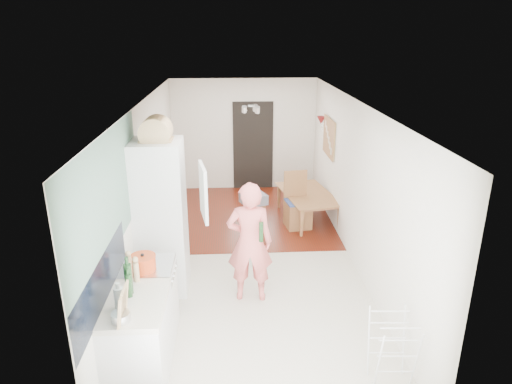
{
  "coord_description": "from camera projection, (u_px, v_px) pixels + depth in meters",
  "views": [
    {
      "loc": [
        -0.3,
        -6.55,
        3.5
      ],
      "look_at": [
        0.08,
        0.2,
        1.08
      ],
      "focal_mm": 32.0,
      "sensor_mm": 36.0,
      "label": 1
    }
  ],
  "objects": [
    {
      "name": "wall_sconce",
      "position": [
        321.0,
        120.0,
        9.24
      ],
      "size": [
        0.18,
        0.18,
        0.16
      ],
      "primitive_type": "cone",
      "color": "maroon",
      "rests_on": "room_shell"
    },
    {
      "name": "room_shell",
      "position": [
        251.0,
        186.0,
        6.93
      ],
      "size": [
        3.2,
        7.0,
        2.5
      ],
      "primitive_type": null,
      "color": "silver",
      "rests_on": "ground"
    },
    {
      "name": "bottle_a",
      "position": [
        128.0,
        279.0,
        4.66
      ],
      "size": [
        0.09,
        0.09,
        0.33
      ],
      "primitive_type": "cylinder",
      "rotation": [
        0.0,
        0.0,
        -0.12
      ],
      "color": "#1B3C1C",
      "rests_on": "worktop"
    },
    {
      "name": "pepper_mill_back",
      "position": [
        129.0,
        266.0,
        5.03
      ],
      "size": [
        0.07,
        0.07,
        0.23
      ],
      "primitive_type": "cylinder",
      "rotation": [
        0.0,
        0.0,
        -0.14
      ],
      "color": "#DDB379",
      "rests_on": "worktop"
    },
    {
      "name": "range_cooker",
      "position": [
        150.0,
        301.0,
        5.45
      ],
      "size": [
        0.6,
        0.6,
        0.88
      ],
      "primitive_type": "cube",
      "color": "silver",
      "rests_on": "room_shell"
    },
    {
      "name": "pinboard_frame",
      "position": [
        328.0,
        137.0,
        8.7
      ],
      "size": [
        0.0,
        0.94,
        0.74
      ],
      "primitive_type": "cube",
      "color": "#955F3A",
      "rests_on": "room_shell"
    },
    {
      "name": "floor",
      "position": [
        252.0,
        259.0,
        7.35
      ],
      "size": [
        3.2,
        7.0,
        0.01
      ],
      "primitive_type": "cube",
      "color": "beige",
      "rests_on": "ground"
    },
    {
      "name": "bread_bin",
      "position": [
        156.0,
        132.0,
        5.82
      ],
      "size": [
        0.44,
        0.42,
        0.22
      ],
      "primitive_type": null,
      "rotation": [
        0.0,
        0.0,
        0.06
      ],
      "color": "#DDB379",
      "rests_on": "fridge_housing"
    },
    {
      "name": "dining_table",
      "position": [
        309.0,
        208.0,
        8.79
      ],
      "size": [
        0.97,
        1.44,
        0.47
      ],
      "primitive_type": "imported",
      "rotation": [
        0.0,
        0.0,
        1.75
      ],
      "color": "#955F3A",
      "rests_on": "floor"
    },
    {
      "name": "stool",
      "position": [
        254.0,
        213.0,
        8.65
      ],
      "size": [
        0.41,
        0.41,
        0.41
      ],
      "primitive_type": null,
      "rotation": [
        0.0,
        0.0,
        0.4
      ],
      "color": "#955F3A",
      "rests_on": "floor"
    },
    {
      "name": "fridge_interior",
      "position": [
        182.0,
        185.0,
        6.05
      ],
      "size": [
        0.02,
        0.52,
        0.66
      ],
      "primitive_type": "cube",
      "color": "white",
      "rests_on": "room_shell"
    },
    {
      "name": "doorway_recess",
      "position": [
        253.0,
        146.0,
        10.3
      ],
      "size": [
        0.9,
        0.04,
        2.0
      ],
      "primitive_type": "cube",
      "color": "black",
      "rests_on": "room_shell"
    },
    {
      "name": "cooker_top",
      "position": [
        147.0,
        267.0,
        5.29
      ],
      "size": [
        0.6,
        0.6,
        0.04
      ],
      "primitive_type": "cube",
      "color": "silver",
      "rests_on": "room_shell"
    },
    {
      "name": "base_cabinet",
      "position": [
        139.0,
        342.0,
        4.74
      ],
      "size": [
        0.6,
        0.9,
        0.86
      ],
      "primitive_type": "cube",
      "color": "silver",
      "rests_on": "room_shell"
    },
    {
      "name": "worktop",
      "position": [
        135.0,
        304.0,
        4.59
      ],
      "size": [
        0.62,
        0.92,
        0.06
      ],
      "primitive_type": "cube",
      "color": "beige",
      "rests_on": "room_shell"
    },
    {
      "name": "fridge_door",
      "position": [
        203.0,
        192.0,
        5.78
      ],
      "size": [
        0.14,
        0.56,
        0.7
      ],
      "primitive_type": "cube",
      "rotation": [
        0.0,
        0.0,
        -1.4
      ],
      "color": "silver",
      "rests_on": "room_shell"
    },
    {
      "name": "pinboard",
      "position": [
        329.0,
        137.0,
        8.7
      ],
      "size": [
        0.03,
        0.9,
        0.7
      ],
      "primitive_type": "cube",
      "color": "tan",
      "rests_on": "room_shell"
    },
    {
      "name": "red_casserole",
      "position": [
        143.0,
        263.0,
        5.15
      ],
      "size": [
        0.35,
        0.35,
        0.17
      ],
      "primitive_type": "cylinder",
      "rotation": [
        0.0,
        0.0,
        -0.18
      ],
      "color": "red",
      "rests_on": "cooker_top"
    },
    {
      "name": "chopping_boards",
      "position": [
        123.0,
        305.0,
        4.22
      ],
      "size": [
        0.06,
        0.26,
        0.34
      ],
      "primitive_type": null,
      "rotation": [
        0.0,
        0.0,
        -0.07
      ],
      "color": "#DDB379",
      "rests_on": "worktop"
    },
    {
      "name": "steel_pan",
      "position": [
        121.0,
        317.0,
        4.26
      ],
      "size": [
        0.21,
        0.21,
        0.09
      ],
      "primitive_type": "cylinder",
      "rotation": [
        0.0,
        0.0,
        0.18
      ],
      "color": "silver",
      "rests_on": "worktop"
    },
    {
      "name": "grey_drape",
      "position": [
        253.0,
        199.0,
        8.53
      ],
      "size": [
        0.55,
        0.55,
        0.19
      ],
      "primitive_type": "cube",
      "rotation": [
        0.0,
        0.0,
        0.4
      ],
      "color": "slate",
      "rests_on": "stool"
    },
    {
      "name": "bottle_c",
      "position": [
        119.0,
        298.0,
        4.43
      ],
      "size": [
        0.1,
        0.1,
        0.22
      ],
      "primitive_type": "cylinder",
      "rotation": [
        0.0,
        0.0,
        -0.08
      ],
      "color": "silver",
      "rests_on": "worktop"
    },
    {
      "name": "drying_rack",
      "position": [
        392.0,
        350.0,
        4.69
      ],
      "size": [
        0.42,
        0.38,
        0.78
      ],
      "primitive_type": null,
      "rotation": [
        0.0,
        0.0,
        -0.06
      ],
      "color": "silver",
      "rests_on": "floor"
    },
    {
      "name": "dining_chair",
      "position": [
        298.0,
        201.0,
        8.36
      ],
      "size": [
        0.5,
        0.5,
        1.04
      ],
      "primitive_type": null,
      "rotation": [
        0.0,
        0.0,
        0.15
      ],
      "color": "#955F3A",
      "rests_on": "floor"
    },
    {
      "name": "wood_floor_overlay",
      "position": [
        247.0,
        215.0,
        9.09
      ],
      "size": [
        3.2,
        3.3,
        0.01
      ],
      "primitive_type": "cube",
      "color": "#601609",
      "rests_on": "room_shell"
    },
    {
      "name": "sage_wall_panel",
      "position": [
        108.0,
        196.0,
        4.77
      ],
      "size": [
        0.02,
        3.0,
        1.3
      ],
      "primitive_type": "cube",
      "color": "slate",
      "rests_on": "room_shell"
    },
    {
      "name": "person",
      "position": [
        250.0,
        232.0,
        5.98
      ],
      "size": [
        0.75,
        0.52,
        1.98
      ],
      "primitive_type": "imported",
      "rotation": [
        0.0,
        0.0,
        3.08
      ],
      "color": "#E26764",
      "rests_on": "floor"
    },
    {
      "name": "held_bottle",
      "position": [
        261.0,
        232.0,
        5.78
      ],
      "size": [
        0.06,
        0.06,
        0.26
      ],
      "primitive_type": "cylinder",
      "color": "#1B3C1C",
      "rests_on": "person"
    },
    {
      "name": "fridge_housing",
      "position": [
        161.0,
        218.0,
        6.19
      ],
      "size": [
        0.66,
        0.66,
        2.15
      ],
      "primitive_type": "cube",
      "color": "silver",
      "rests_on": "room_shell"
    },
    {
      "name": "bottle_b",
      "position": [
        129.0,
        286.0,
        4.62
      ],
      "size": [
        0.07,
        0.07,
        0.25
      ],
      "primitive_type": "cylinder",
      "rotation": [
        0.0,
        0.0,
        0.34
      ],
      "color": "#1B3C1C",
      "rests_on": "worktop"
    },
    {
      "name": "tile_splashback",
      "position": [
        103.0,
        282.0,
        4.49
      ],
      "size": [
        0.02,
        1.9,
        0.5
      ],
      "primitive_type": "cube",
      "color": "black",
      "rests_on": "room_shell"
    },
    {
      "name": "pepper_mill_front",
      "position": [
        136.0,
        272.0,
        4.91
      ],
      "size": [
        0.07,
        0.07,
        0.23
      ],
      "primitive_type": "cylinder",
      "rotation": [
        0.0,
        0.0,
        0.15
      ],
      "color": "#DDB379",
      "rests_on": "worktop"
    }
  ]
}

